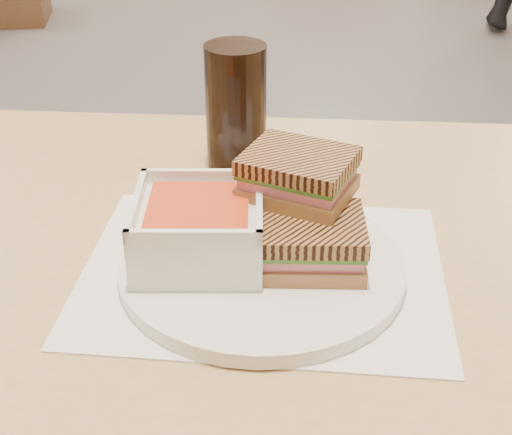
{
  "coord_description": "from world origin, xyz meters",
  "views": [
    {
      "loc": [
        0.03,
        -2.62,
        1.19
      ],
      "look_at": [
        0.01,
        -2.0,
        0.82
      ],
      "focal_mm": 51.38,
      "sensor_mm": 36.0,
      "label": 1
    }
  ],
  "objects_px": {
    "plate": "(262,266)",
    "panini_lower": "(308,242)",
    "cola_glass": "(236,109)",
    "soup_bowl": "(199,231)",
    "main_table": "(300,323)"
  },
  "relations": [
    {
      "from": "plate",
      "to": "panini_lower",
      "type": "distance_m",
      "value": 0.06
    },
    {
      "from": "panini_lower",
      "to": "cola_glass",
      "type": "bearing_deg",
      "value": 109.28
    },
    {
      "from": "soup_bowl",
      "to": "cola_glass",
      "type": "relative_size",
      "value": 0.8
    },
    {
      "from": "main_table",
      "to": "panini_lower",
      "type": "height_order",
      "value": "panini_lower"
    },
    {
      "from": "main_table",
      "to": "soup_bowl",
      "type": "distance_m",
      "value": 0.2
    },
    {
      "from": "plate",
      "to": "panini_lower",
      "type": "height_order",
      "value": "panini_lower"
    },
    {
      "from": "panini_lower",
      "to": "cola_glass",
      "type": "distance_m",
      "value": 0.26
    },
    {
      "from": "plate",
      "to": "soup_bowl",
      "type": "distance_m",
      "value": 0.07
    },
    {
      "from": "plate",
      "to": "soup_bowl",
      "type": "bearing_deg",
      "value": 174.38
    },
    {
      "from": "plate",
      "to": "main_table",
      "type": "bearing_deg",
      "value": 54.34
    },
    {
      "from": "main_table",
      "to": "cola_glass",
      "type": "bearing_deg",
      "value": 114.73
    },
    {
      "from": "plate",
      "to": "soup_bowl",
      "type": "height_order",
      "value": "soup_bowl"
    },
    {
      "from": "plate",
      "to": "cola_glass",
      "type": "relative_size",
      "value": 1.78
    },
    {
      "from": "soup_bowl",
      "to": "panini_lower",
      "type": "height_order",
      "value": "soup_bowl"
    },
    {
      "from": "plate",
      "to": "panini_lower",
      "type": "bearing_deg",
      "value": -2.65
    }
  ]
}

